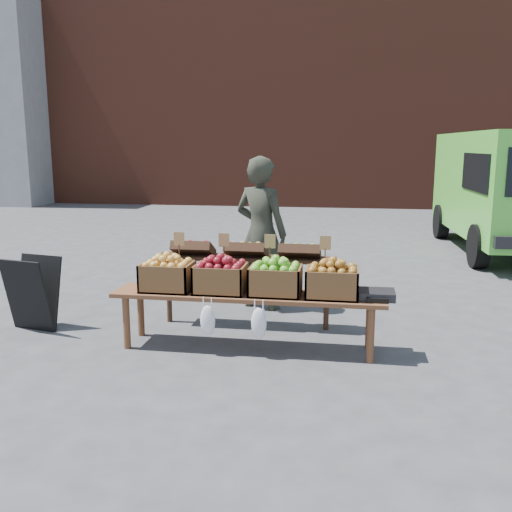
% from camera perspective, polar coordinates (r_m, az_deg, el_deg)
% --- Properties ---
extents(ground, '(80.00, 80.00, 0.00)m').
position_cam_1_polar(ground, '(5.98, 6.66, -8.70)').
color(ground, '#434346').
extents(brick_building, '(24.00, 4.00, 10.00)m').
position_cam_1_polar(brick_building, '(20.85, 9.04, 19.17)').
color(brick_building, brown).
rests_on(brick_building, ground).
extents(vendor, '(0.81, 0.68, 1.89)m').
position_cam_1_polar(vendor, '(7.02, 0.51, 2.28)').
color(vendor, '#2C2F24').
rests_on(vendor, ground).
extents(chalkboard_sign, '(0.59, 0.41, 0.83)m').
position_cam_1_polar(chalkboard_sign, '(6.73, -21.43, -3.48)').
color(chalkboard_sign, black).
rests_on(chalkboard_sign, ground).
extents(back_table, '(2.10, 0.44, 1.04)m').
position_cam_1_polar(back_table, '(6.38, -1.01, -2.49)').
color(back_table, '#392316').
rests_on(back_table, ground).
extents(display_bench, '(2.70, 0.56, 0.57)m').
position_cam_1_polar(display_bench, '(5.74, -0.81, -6.50)').
color(display_bench, brown).
rests_on(display_bench, ground).
extents(crate_golden_apples, '(0.50, 0.40, 0.28)m').
position_cam_1_polar(crate_golden_apples, '(5.82, -8.85, -2.04)').
color(crate_golden_apples, gold).
rests_on(crate_golden_apples, display_bench).
extents(crate_russet_pears, '(0.50, 0.40, 0.28)m').
position_cam_1_polar(crate_russet_pears, '(5.68, -3.56, -2.26)').
color(crate_russet_pears, maroon).
rests_on(crate_russet_pears, display_bench).
extents(crate_red_apples, '(0.50, 0.40, 0.28)m').
position_cam_1_polar(crate_red_apples, '(5.58, 1.96, -2.47)').
color(crate_red_apples, '#529A1E').
rests_on(crate_red_apples, display_bench).
extents(crate_green_apples, '(0.50, 0.40, 0.28)m').
position_cam_1_polar(crate_green_apples, '(5.54, 7.62, -2.66)').
color(crate_green_apples, '#A26F23').
rests_on(crate_green_apples, display_bench).
extents(weighing_scale, '(0.34, 0.30, 0.08)m').
position_cam_1_polar(weighing_scale, '(5.57, 11.97, -3.79)').
color(weighing_scale, black).
rests_on(weighing_scale, display_bench).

